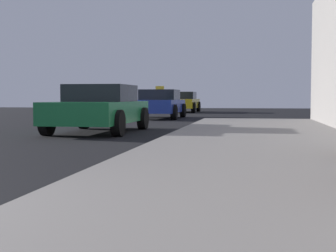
{
  "coord_description": "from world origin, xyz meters",
  "views": [
    {
      "loc": [
        3.81,
        -2.66,
        0.94
      ],
      "look_at": [
        2.44,
        5.32,
        0.47
      ],
      "focal_mm": 53.36,
      "sensor_mm": 36.0,
      "label": 1
    }
  ],
  "objects": [
    {
      "name": "car_green",
      "position": [
        -0.25,
        10.18,
        0.65
      ],
      "size": [
        2.01,
        4.22,
        1.27
      ],
      "rotation": [
        0.0,
        0.0,
        3.14
      ],
      "color": "#196638",
      "rests_on": "ground_plane"
    },
    {
      "name": "car_blue",
      "position": [
        -0.31,
        19.03,
        0.65
      ],
      "size": [
        1.99,
        4.12,
        1.43
      ],
      "rotation": [
        0.0,
        0.0,
        3.14
      ],
      "color": "#233899",
      "rests_on": "ground_plane"
    },
    {
      "name": "car_yellow",
      "position": [
        -0.59,
        28.21,
        0.65
      ],
      "size": [
        1.98,
        4.22,
        1.27
      ],
      "rotation": [
        0.0,
        0.0,
        3.14
      ],
      "color": "yellow",
      "rests_on": "ground_plane"
    }
  ]
}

